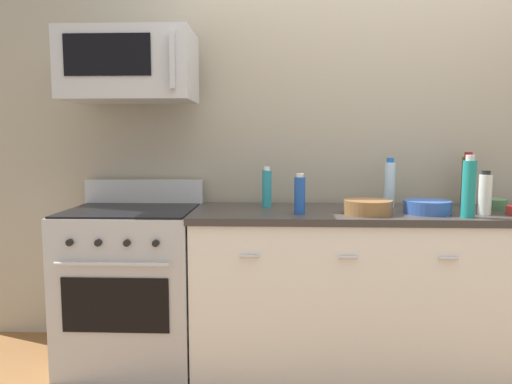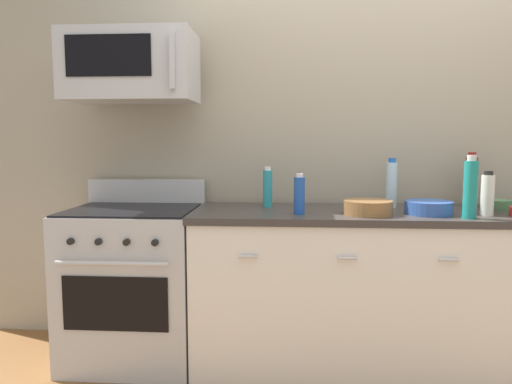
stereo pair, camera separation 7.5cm
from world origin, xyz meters
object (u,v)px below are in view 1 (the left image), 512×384
at_px(bottle_dish_soap, 267,188).
at_px(bowl_wooden_salad, 368,206).
at_px(bottle_vinegar_white, 485,194).
at_px(bottle_wine_amber, 467,180).
at_px(bottle_soda_blue, 300,195).
at_px(microwave, 130,66).
at_px(bottle_sparkling_teal, 469,188).
at_px(bottle_hot_sauce_red, 484,196).
at_px(bottle_water_clear, 390,184).
at_px(range_oven, 133,283).
at_px(bowl_green_glaze, 493,204).
at_px(bowl_blue_mixing, 427,206).

height_order(bottle_dish_soap, bowl_wooden_salad, bottle_dish_soap).
bearing_deg(bottle_vinegar_white, bottle_dish_soap, 167.75).
height_order(bottle_wine_amber, bottle_soda_blue, bottle_wine_amber).
xyz_separation_m(microwave, bottle_sparkling_teal, (1.86, -0.28, -0.67)).
distance_m(bottle_soda_blue, bowl_wooden_salad, 0.38).
bearing_deg(bottle_dish_soap, microwave, -173.92).
relative_size(bottle_sparkling_teal, bowl_wooden_salad, 1.24).
bearing_deg(bottle_sparkling_teal, bottle_vinegar_white, 38.52).
bearing_deg(bottle_soda_blue, bottle_wine_amber, 19.31).
xyz_separation_m(bottle_hot_sauce_red, bottle_dish_soap, (-1.24, 0.15, 0.03)).
bearing_deg(microwave, bottle_sparkling_teal, -8.49).
distance_m(bottle_dish_soap, bowl_wooden_salad, 0.62).
distance_m(bottle_sparkling_teal, bottle_water_clear, 0.50).
height_order(bottle_vinegar_white, bottle_hot_sauce_red, bottle_vinegar_white).
xyz_separation_m(bottle_wine_amber, bottle_sparkling_teal, (-0.17, -0.45, -0.00)).
distance_m(range_oven, bottle_soda_blue, 1.14).
bearing_deg(bowl_green_glaze, bottle_vinegar_white, -123.57).
height_order(microwave, bottle_sparkling_teal, microwave).
height_order(range_oven, bottle_soda_blue, bottle_soda_blue).
distance_m(microwave, bottle_sparkling_teal, 2.00).
height_order(bottle_sparkling_teal, bottle_water_clear, bottle_sparkling_teal).
distance_m(range_oven, bottle_water_clear, 1.66).
relative_size(range_oven, bottle_dish_soap, 4.37).
bearing_deg(bottle_dish_soap, bowl_wooden_salad, -25.10).
height_order(microwave, bottle_water_clear, microwave).
xyz_separation_m(bottle_soda_blue, bowl_wooden_salad, (0.38, 0.01, -0.06)).
relative_size(bottle_vinegar_white, bowl_wooden_salad, 0.91).
bearing_deg(range_oven, bottle_sparkling_teal, -7.14).
height_order(microwave, bowl_wooden_salad, microwave).
relative_size(bottle_hot_sauce_red, bottle_dish_soap, 0.78).
relative_size(range_oven, bottle_wine_amber, 3.22).
height_order(bottle_vinegar_white, bowl_blue_mixing, bottle_vinegar_white).
distance_m(bottle_vinegar_white, bottle_soda_blue, 1.01).
bearing_deg(range_oven, bowl_wooden_salad, -5.58).
xyz_separation_m(bottle_vinegar_white, bottle_dish_soap, (-1.19, 0.26, 0.00)).
bearing_deg(microwave, bottle_dish_soap, 6.08).
bearing_deg(microwave, bowl_blue_mixing, -4.76).
height_order(bottle_hot_sauce_red, bowl_wooden_salad, bottle_hot_sauce_red).
distance_m(range_oven, bowl_wooden_salad, 1.45).
bearing_deg(bottle_dish_soap, bottle_hot_sauce_red, -7.02).
distance_m(bottle_dish_soap, bottle_water_clear, 0.75).
relative_size(bottle_hot_sauce_red, bowl_green_glaze, 1.20).
height_order(bottle_wine_amber, bottle_hot_sauce_red, bottle_wine_amber).
xyz_separation_m(bottle_soda_blue, bottle_water_clear, (0.56, 0.30, 0.04)).
bearing_deg(bowl_wooden_salad, bottle_dish_soap, 154.90).
bearing_deg(bottle_wine_amber, bottle_soda_blue, -160.69).
xyz_separation_m(bottle_wine_amber, bowl_blue_mixing, (-0.34, -0.32, -0.12)).
xyz_separation_m(microwave, bottle_dish_soap, (0.80, 0.09, -0.71)).
bearing_deg(bowl_blue_mixing, bottle_sparkling_teal, -39.30).
height_order(bottle_vinegar_white, bottle_soda_blue, bottle_vinegar_white).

